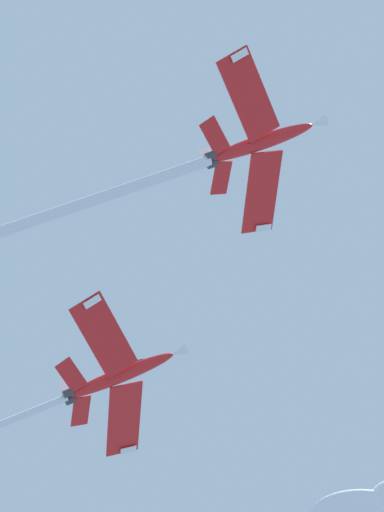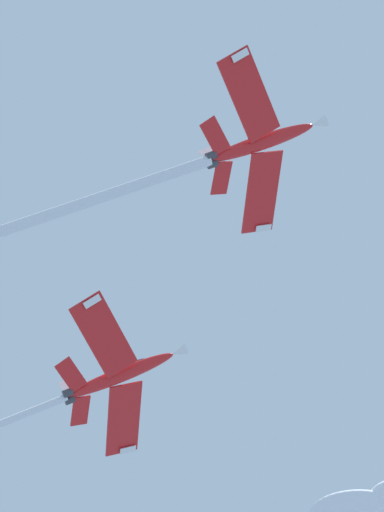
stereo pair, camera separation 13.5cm
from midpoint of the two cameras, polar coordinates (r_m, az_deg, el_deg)
name	(u,v)px [view 2 (the right image)]	position (r m, az deg, el deg)	size (l,w,h in m)	color
jet_second	(163,176)	(97.43, -1.70, 4.57)	(19.65, 43.88, 22.55)	red
jet_third	(64,397)	(102.98, -7.30, -7.99)	(19.64, 42.11, 21.13)	red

